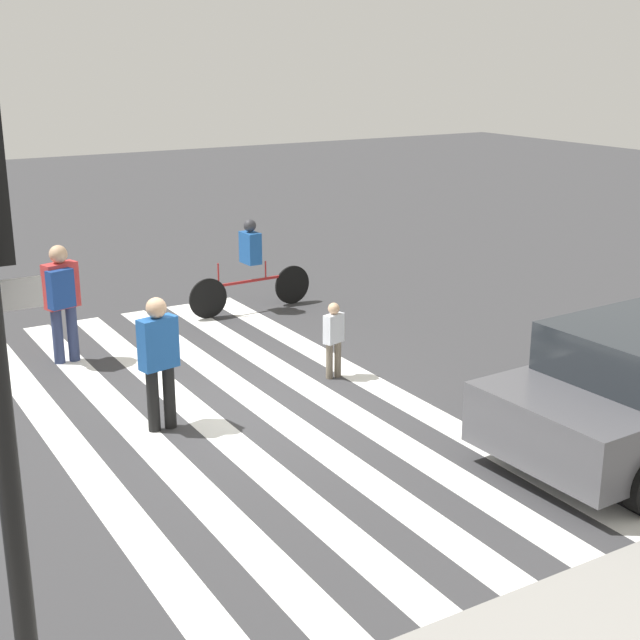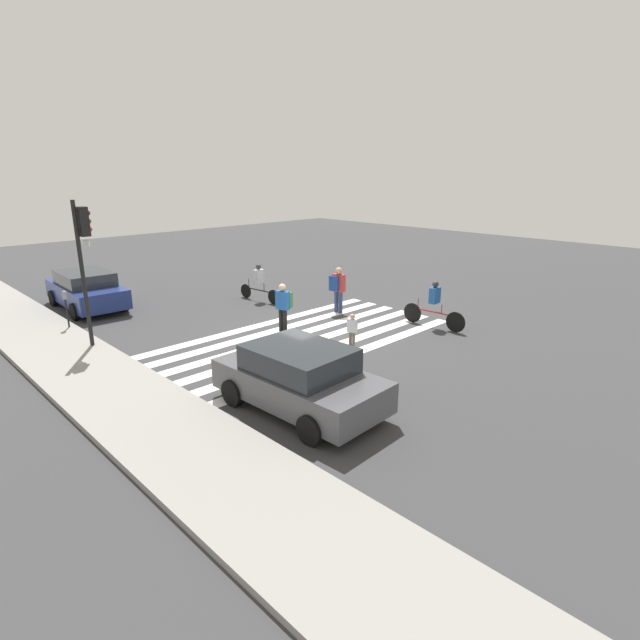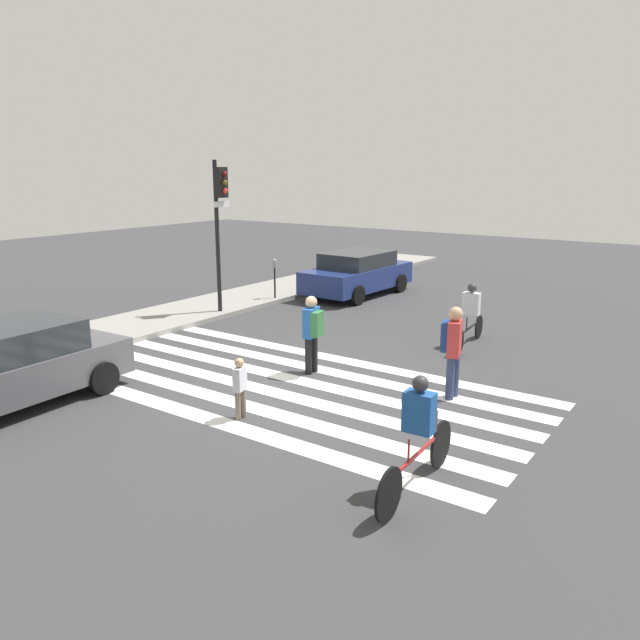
{
  "view_description": "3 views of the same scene",
  "coord_description": "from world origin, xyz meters",
  "views": [
    {
      "loc": [
        4.46,
        9.69,
        4.44
      ],
      "look_at": [
        -1.07,
        0.41,
        1.16
      ],
      "focal_mm": 50.0,
      "sensor_mm": 36.0,
      "label": 1
    },
    {
      "loc": [
        -11.45,
        10.47,
        5.29
      ],
      "look_at": [
        -1.15,
        0.4,
        0.94
      ],
      "focal_mm": 28.0,
      "sensor_mm": 36.0,
      "label": 2
    },
    {
      "loc": [
        -9.28,
        -7.33,
        4.25
      ],
      "look_at": [
        0.36,
        -0.58,
        1.37
      ],
      "focal_mm": 35.0,
      "sensor_mm": 36.0,
      "label": 3
    }
  ],
  "objects": [
    {
      "name": "pedestrian_adult_blue_shirt",
      "position": [
        -1.76,
        -0.38,
        0.62
      ],
      "size": [
        0.33,
        0.22,
        1.1
      ],
      "rotation": [
        0.0,
        0.0,
        0.3
      ],
      "color": "#6B6051",
      "rests_on": "ground_plane"
    },
    {
      "name": "pedestrian_adult_tall_backpack",
      "position": [
        1.31,
        -2.94,
        1.04
      ],
      "size": [
        0.53,
        0.5,
        1.77
      ],
      "rotation": [
        0.0,
        0.0,
        3.43
      ],
      "color": "navy",
      "rests_on": "ground_plane"
    },
    {
      "name": "ground_plane",
      "position": [
        0.0,
        0.0,
        0.0
      ],
      "size": [
        60.0,
        60.0,
        0.0
      ],
      "primitive_type": "plane",
      "color": "#38383A"
    },
    {
      "name": "crosswalk_stripes",
      "position": [
        -0.0,
        0.0,
        0.0
      ],
      "size": [
        4.64,
        10.0,
        0.01
      ],
      "color": "white",
      "rests_on": "ground_plane"
    },
    {
      "name": "cyclist_near_curb",
      "position": [
        -2.29,
        -4.02,
        0.87
      ],
      "size": [
        2.41,
        0.41,
        1.65
      ],
      "rotation": [
        0.0,
        0.0,
        0.05
      ],
      "color": "black",
      "rests_on": "ground_plane"
    },
    {
      "name": "pedestrian_child_with_backpack",
      "position": [
        0.97,
        0.04,
        0.98
      ],
      "size": [
        0.5,
        0.45,
        1.67
      ],
      "rotation": [
        0.0,
        0.0,
        0.21
      ],
      "color": "black",
      "rests_on": "ground_plane"
    }
  ]
}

